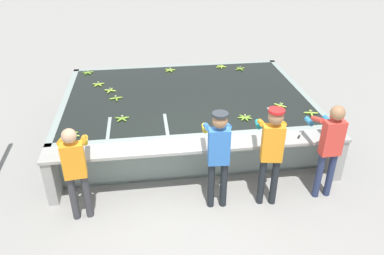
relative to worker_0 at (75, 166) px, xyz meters
name	(u,v)px	position (x,y,z in m)	size (l,w,h in m)	color
ground_plane	(202,194)	(1.92, 0.26, -0.93)	(80.00, 80.00, 0.00)	gray
wash_tank	(186,112)	(1.92, 2.49, -0.51)	(5.04, 3.58, 0.86)	gray
work_ledge	(200,155)	(1.92, 0.49, -0.30)	(5.04, 0.45, 0.86)	#9E9E99
worker_0	(75,166)	(0.00, 0.00, 0.00)	(0.45, 0.72, 1.57)	#38383D
worker_1	(218,151)	(2.11, -0.02, 0.09)	(0.43, 0.73, 1.67)	#1E2328
worker_2	(272,148)	(2.92, -0.06, 0.11)	(0.48, 0.74, 1.70)	#1E2328
worker_3	(330,143)	(3.89, 0.00, 0.07)	(0.42, 0.72, 1.66)	navy
banana_bunch_floating_0	(240,69)	(3.40, 3.76, -0.06)	(0.27, 0.27, 0.08)	#75A333
banana_bunch_floating_1	(170,70)	(1.70, 3.90, -0.06)	(0.27, 0.28, 0.08)	#93BC3D
banana_bunch_floating_2	(280,105)	(3.68, 1.65, -0.06)	(0.23, 0.23, 0.08)	#9EC642
banana_bunch_floating_3	(122,118)	(0.63, 1.52, -0.06)	(0.28, 0.27, 0.08)	#75A333
banana_bunch_floating_4	(116,98)	(0.48, 2.43, -0.06)	(0.28, 0.28, 0.08)	#7FAD33
banana_bunch_floating_5	(311,113)	(4.15, 1.27, -0.06)	(0.28, 0.28, 0.08)	#9EC642
banana_bunch_floating_6	(88,73)	(-0.24, 3.99, -0.06)	(0.28, 0.27, 0.08)	#75A333
banana_bunch_floating_7	(98,84)	(0.06, 3.22, -0.06)	(0.28, 0.26, 0.08)	#93BC3D
banana_bunch_floating_8	(245,117)	(2.87, 1.26, -0.06)	(0.28, 0.28, 0.08)	#75A333
banana_bunch_floating_9	(110,90)	(0.34, 2.85, -0.06)	(0.27, 0.27, 0.08)	#9EC642
banana_bunch_floating_10	(72,135)	(-0.19, 1.02, -0.06)	(0.28, 0.26, 0.08)	#93BC3D
banana_bunch_floating_11	(221,67)	(2.97, 3.97, -0.06)	(0.28, 0.27, 0.08)	#93BC3D
knife_0	(300,135)	(3.63, 0.52, -0.06)	(0.23, 0.30, 0.02)	silver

